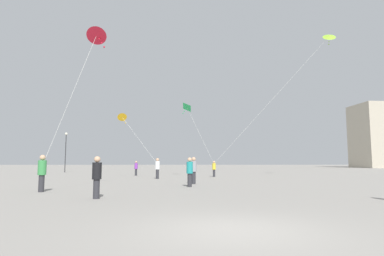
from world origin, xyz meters
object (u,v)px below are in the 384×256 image
(person_in_green, at_px, (42,172))
(person_in_white, at_px, (157,167))
(person_in_grey, at_px, (194,169))
(kite_emerald_delta, at_px, (187,108))
(person_in_teal, at_px, (190,171))
(person_in_yellow, at_px, (214,168))
(kite_lime_diamond, at_px, (328,38))
(kite_amber_diamond, at_px, (122,117))
(person_in_black, at_px, (97,175))
(lamppost_east, at_px, (66,146))
(person_in_purple, at_px, (136,168))
(kite_crimson_diamond, at_px, (96,36))

(person_in_green, relative_size, person_in_white, 1.01)
(person_in_grey, height_order, kite_emerald_delta, kite_emerald_delta)
(person_in_grey, relative_size, person_in_teal, 1.03)
(person_in_yellow, distance_m, kite_lime_diamond, 16.78)
(kite_emerald_delta, distance_m, kite_amber_diamond, 6.66)
(kite_lime_diamond, height_order, kite_amber_diamond, kite_lime_diamond)
(person_in_black, distance_m, kite_emerald_delta, 20.32)
(person_in_black, relative_size, kite_emerald_delta, 0.28)
(kite_amber_diamond, xyz_separation_m, lamppost_east, (-10.84, 15.93, -1.99))
(person_in_yellow, height_order, kite_emerald_delta, kite_emerald_delta)
(person_in_yellow, relative_size, person_in_white, 0.87)
(person_in_green, bearing_deg, person_in_yellow, 112.85)
(person_in_white, bearing_deg, person_in_green, -157.72)
(kite_lime_diamond, bearing_deg, person_in_yellow, 163.78)
(lamppost_east, bearing_deg, person_in_green, -72.56)
(person_in_purple, distance_m, kite_lime_diamond, 23.56)
(person_in_purple, relative_size, kite_emerald_delta, 0.26)
(person_in_purple, relative_size, kite_crimson_diamond, 0.21)
(kite_emerald_delta, relative_size, kite_amber_diamond, 1.26)
(person_in_black, relative_size, kite_crimson_diamond, 0.23)
(person_in_green, height_order, person_in_purple, person_in_green)
(person_in_black, height_order, person_in_yellow, person_in_black)
(person_in_purple, bearing_deg, person_in_teal, 150.91)
(kite_amber_diamond, height_order, lamppost_east, kite_amber_diamond)
(person_in_teal, distance_m, lamppost_east, 31.97)
(person_in_yellow, height_order, kite_lime_diamond, kite_lime_diamond)
(kite_emerald_delta, xyz_separation_m, kite_amber_diamond, (-6.26, -1.89, -1.27))
(kite_lime_diamond, bearing_deg, person_in_black, -138.38)
(person_in_grey, distance_m, lamppost_east, 30.08)
(person_in_grey, bearing_deg, person_in_black, -150.15)
(person_in_white, bearing_deg, lamppost_east, 83.48)
(person_in_yellow, distance_m, person_in_teal, 13.07)
(kite_crimson_diamond, bearing_deg, person_in_yellow, 61.66)
(kite_emerald_delta, xyz_separation_m, lamppost_east, (-17.10, 14.05, -3.26))
(person_in_black, relative_size, person_in_white, 0.95)
(person_in_purple, relative_size, person_in_yellow, 1.00)
(person_in_white, relative_size, kite_emerald_delta, 0.30)
(person_in_grey, bearing_deg, person_in_purple, 80.12)
(person_in_black, distance_m, person_in_purple, 21.96)
(person_in_purple, bearing_deg, kite_lime_diamond, -156.05)
(person_in_black, height_order, kite_emerald_delta, kite_emerald_delta)
(person_in_black, height_order, kite_lime_diamond, kite_lime_diamond)
(person_in_purple, distance_m, person_in_yellow, 8.79)
(person_in_black, bearing_deg, kite_lime_diamond, 42.57)
(person_in_black, relative_size, person_in_grey, 0.95)
(kite_lime_diamond, bearing_deg, kite_crimson_diamond, -147.83)
(person_in_black, height_order, lamppost_east, lamppost_east)
(person_in_black, distance_m, kite_crimson_diamond, 8.49)
(person_in_grey, relative_size, person_in_yellow, 1.15)
(person_in_yellow, distance_m, person_in_white, 6.50)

